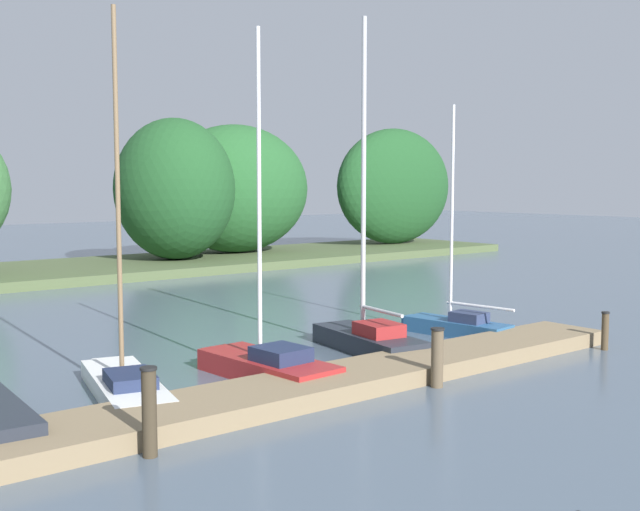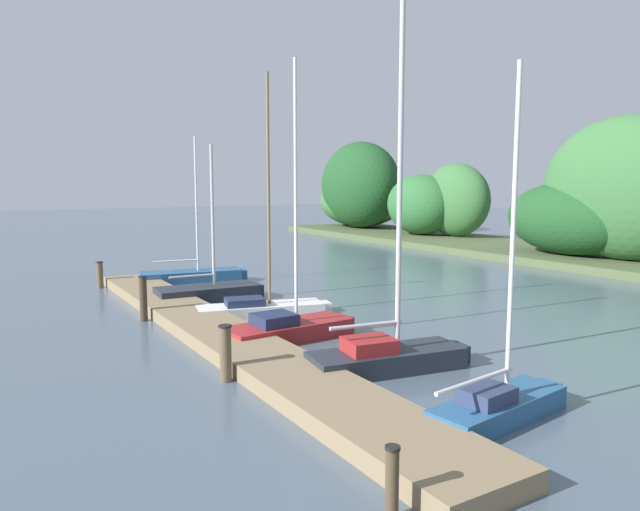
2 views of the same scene
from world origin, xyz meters
name	(u,v)px [view 2 (image 2 of 2)]	position (x,y,z in m)	size (l,w,h in m)	color
dock_pier	(215,331)	(0.00, 12.76, 0.17)	(19.81, 1.80, 0.35)	#847051
far_shore	(633,202)	(-2.09, 35.16, 3.16)	(59.95, 8.12, 7.37)	#4C5B38
sailboat_0	(195,276)	(-8.42, 15.18, 0.31)	(1.78, 4.38, 5.96)	#285684
sailboat_1	(212,292)	(-4.67, 14.45, 0.32)	(1.59, 3.77, 5.43)	#232833
sailboat_2	(264,305)	(-1.72, 15.06, 0.32)	(2.01, 4.30, 7.42)	white
sailboat_3	(291,326)	(1.18, 14.46, 0.35)	(1.45, 3.73, 7.28)	maroon
sailboat_4	(391,350)	(4.64, 15.09, 0.45)	(1.68, 3.85, 8.04)	#232833
sailboat_5	(501,401)	(7.83, 15.06, 0.34)	(1.29, 3.40, 6.16)	#285684
mooring_piling_0	(100,275)	(-9.38, 11.63, 0.53)	(0.28, 0.28, 1.04)	brown
mooring_piling_1	(143,298)	(-2.89, 11.63, 0.69)	(0.26, 0.26, 1.37)	#3D3323
mooring_piling_2	(226,353)	(3.45, 11.67, 0.61)	(0.28, 0.28, 1.21)	brown
mooring_piling_3	(392,482)	(9.28, 11.49, 0.48)	(0.20, 0.20, 0.95)	#4C3D28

